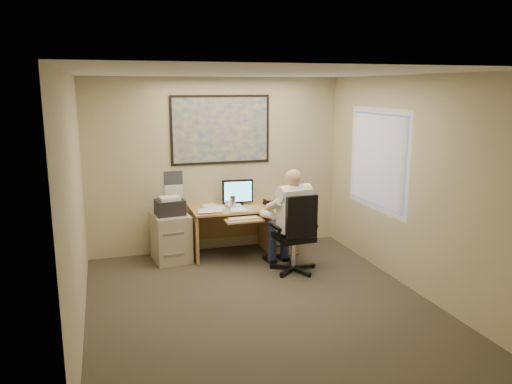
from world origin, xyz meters
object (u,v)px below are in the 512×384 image
object	(u,v)px
filing_cabinet	(171,233)
office_chair	(295,249)
desk	(263,224)
person	(293,221)

from	to	relation	value
filing_cabinet	office_chair	xyz separation A→B (m)	(1.58, -1.00, -0.09)
desk	filing_cabinet	world-z (taller)	desk
filing_cabinet	person	size ratio (longest dim) A/B	0.68
filing_cabinet	person	distance (m)	1.86
person	desk	bearing A→B (deg)	87.85
filing_cabinet	person	bearing A→B (deg)	-36.58
desk	filing_cabinet	xyz separation A→B (m)	(-1.44, -0.02, -0.02)
filing_cabinet	office_chair	size ratio (longest dim) A/B	0.86
filing_cabinet	office_chair	world-z (taller)	office_chair
desk	filing_cabinet	size ratio (longest dim) A/B	1.63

